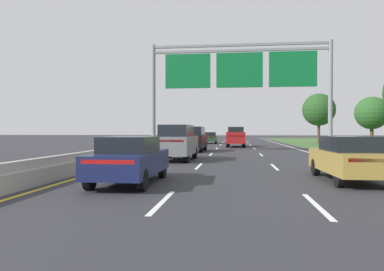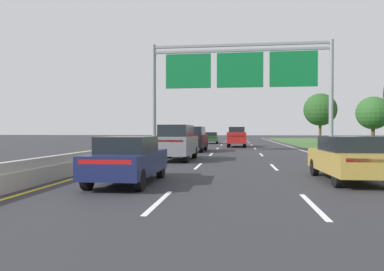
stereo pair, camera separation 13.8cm
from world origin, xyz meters
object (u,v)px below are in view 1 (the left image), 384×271
at_px(car_darkgreen_left_lane_sedan, 210,138).
at_px(car_gold_right_lane_sedan, 350,158).
at_px(car_navy_left_lane_sedan, 130,159).
at_px(overhead_sign_gantry, 239,74).
at_px(roadside_tree_distant, 319,110).
at_px(roadside_tree_far, 372,113).
at_px(car_black_left_lane_suv, 194,139).
at_px(pickup_truck_red, 236,137).
at_px(car_grey_left_lane_suv, 177,142).

distance_m(car_darkgreen_left_lane_sedan, car_gold_right_lane_sedan, 37.00).
relative_size(car_darkgreen_left_lane_sedan, car_gold_right_lane_sedan, 1.00).
height_order(car_darkgreen_left_lane_sedan, car_navy_left_lane_sedan, same).
bearing_deg(overhead_sign_gantry, car_darkgreen_left_lane_sedan, 101.04).
distance_m(car_gold_right_lane_sedan, roadside_tree_distant, 38.33).
height_order(car_gold_right_lane_sedan, roadside_tree_far, roadside_tree_far).
bearing_deg(car_black_left_lane_suv, car_gold_right_lane_sedan, -155.39).
bearing_deg(overhead_sign_gantry, car_navy_left_lane_sedan, -101.83).
bearing_deg(roadside_tree_far, overhead_sign_gantry, -147.56).
distance_m(car_gold_right_lane_sedan, car_navy_left_lane_sedan, 7.64).
bearing_deg(roadside_tree_distant, pickup_truck_red, -136.21).
bearing_deg(car_black_left_lane_suv, overhead_sign_gantry, -89.95).
bearing_deg(car_navy_left_lane_sedan, roadside_tree_distant, -21.32).
height_order(car_black_left_lane_suv, roadside_tree_far, roadside_tree_far).
xyz_separation_m(overhead_sign_gantry, roadside_tree_distant, (11.04, 20.42, -1.84)).
xyz_separation_m(car_black_left_lane_suv, roadside_tree_distant, (14.89, 20.36, 3.55)).
xyz_separation_m(pickup_truck_red, roadside_tree_distant, (11.30, 10.83, 3.57)).
bearing_deg(car_darkgreen_left_lane_sedan, roadside_tree_distant, -86.93).
bearing_deg(car_grey_left_lane_suv, car_darkgreen_left_lane_sedan, 1.50).
height_order(car_darkgreen_left_lane_sedan, car_gold_right_lane_sedan, same).
distance_m(overhead_sign_gantry, car_grey_left_lane_suv, 11.16).
bearing_deg(pickup_truck_red, car_grey_left_lane_suv, 169.62).
relative_size(car_darkgreen_left_lane_sedan, car_grey_left_lane_suv, 0.94).
height_order(car_darkgreen_left_lane_sedan, roadside_tree_distant, roadside_tree_distant).
height_order(roadside_tree_far, roadside_tree_distant, roadside_tree_distant).
distance_m(car_black_left_lane_suv, car_navy_left_lane_sedan, 18.50).
relative_size(overhead_sign_gantry, car_navy_left_lane_sedan, 3.41).
bearing_deg(car_navy_left_lane_sedan, car_black_left_lane_suv, -0.38).
relative_size(car_black_left_lane_suv, car_gold_right_lane_sedan, 1.07).
bearing_deg(car_gold_right_lane_sedan, roadside_tree_far, -22.53).
bearing_deg(pickup_truck_red, car_gold_right_lane_sedan, -171.29).
xyz_separation_m(car_darkgreen_left_lane_sedan, car_navy_left_lane_sedan, (-0.10, -37.70, 0.00)).
xyz_separation_m(pickup_truck_red, car_navy_left_lane_sedan, (-3.60, -28.02, -0.26)).
distance_m(pickup_truck_red, car_grey_left_lane_suv, 18.93).
height_order(car_grey_left_lane_suv, roadside_tree_distant, roadside_tree_distant).
bearing_deg(car_grey_left_lane_suv, car_navy_left_lane_sedan, -178.86).
bearing_deg(roadside_tree_far, car_gold_right_lane_sedan, -111.34).
height_order(overhead_sign_gantry, car_gold_right_lane_sedan, overhead_sign_gantry).
distance_m(car_darkgreen_left_lane_sedan, roadside_tree_far, 20.57).
xyz_separation_m(overhead_sign_gantry, car_darkgreen_left_lane_sedan, (-3.76, 19.26, -5.66)).
xyz_separation_m(pickup_truck_red, roadside_tree_far, (13.93, -0.90, 2.51)).
xyz_separation_m(overhead_sign_gantry, car_gold_right_lane_sedan, (3.64, -16.99, -5.66)).
bearing_deg(car_gold_right_lane_sedan, pickup_truck_red, 7.16).
relative_size(overhead_sign_gantry, roadside_tree_far, 2.84).
distance_m(overhead_sign_gantry, roadside_tree_far, 16.45).
distance_m(roadside_tree_far, roadside_tree_distant, 12.07).
bearing_deg(car_darkgreen_left_lane_sedan, car_grey_left_lane_suv, 178.54).
bearing_deg(car_black_left_lane_suv, pickup_truck_red, -19.74).
bearing_deg(overhead_sign_gantry, roadside_tree_far, 32.44).
xyz_separation_m(pickup_truck_red, car_grey_left_lane_suv, (-3.53, -18.60, 0.02)).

